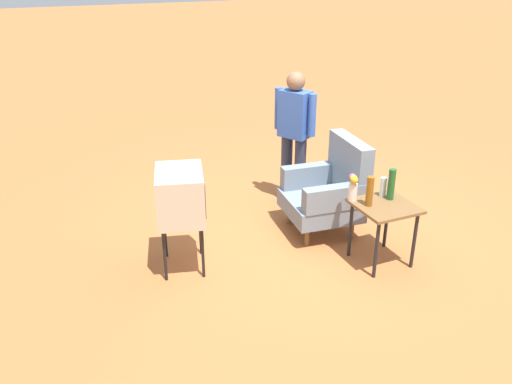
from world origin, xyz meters
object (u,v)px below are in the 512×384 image
at_px(armchair, 330,189).
at_px(tv_on_stand, 180,196).
at_px(bottle_short_clear, 383,187).
at_px(person_standing, 294,130).
at_px(side_table, 384,213).
at_px(bottle_wine_green, 391,184).
at_px(flower_vase, 353,186).
at_px(bottle_tall_amber, 370,191).

height_order(armchair, tv_on_stand, armchair).
relative_size(tv_on_stand, bottle_short_clear, 5.15).
relative_size(tv_on_stand, person_standing, 0.63).
bearing_deg(armchair, side_table, 9.49).
distance_m(tv_on_stand, bottle_wine_green, 2.07).
distance_m(side_table, bottle_short_clear, 0.28).
bearing_deg(bottle_short_clear, bottle_wine_green, 16.06).
bearing_deg(armchair, flower_vase, -10.04).
xyz_separation_m(armchair, flower_vase, (0.58, -0.10, 0.29)).
relative_size(side_table, bottle_wine_green, 2.00).
distance_m(bottle_short_clear, flower_vase, 0.34).
bearing_deg(bottle_short_clear, armchair, -159.74).
bearing_deg(person_standing, bottle_tall_amber, 0.03).
xyz_separation_m(side_table, bottle_wine_green, (-0.09, 0.12, 0.26)).
relative_size(side_table, flower_vase, 2.41).
relative_size(armchair, bottle_short_clear, 5.30).
xyz_separation_m(armchair, bottle_wine_green, (0.71, 0.26, 0.30)).
height_order(bottle_wine_green, bottle_tall_amber, bottle_wine_green).
distance_m(side_table, flower_vase, 0.41).
height_order(side_table, person_standing, person_standing).
xyz_separation_m(armchair, person_standing, (-0.83, -0.02, 0.44)).
bearing_deg(armchair, tv_on_stand, -86.68).
distance_m(person_standing, bottle_wine_green, 1.57).
bearing_deg(armchair, bottle_wine_green, 19.75).
relative_size(tv_on_stand, bottle_tall_amber, 3.43).
relative_size(side_table, bottle_short_clear, 3.20).
height_order(bottle_wine_green, bottle_short_clear, bottle_wine_green).
xyz_separation_m(side_table, person_standing, (-1.63, -0.16, 0.39)).
distance_m(armchair, bottle_wine_green, 0.81).
relative_size(person_standing, bottle_wine_green, 5.12).
bearing_deg(bottle_wine_green, side_table, -53.37).
bearing_deg(side_table, bottle_short_clear, 151.79).
bearing_deg(tv_on_stand, side_table, 69.20).
xyz_separation_m(tv_on_stand, bottle_tall_amber, (0.65, 1.69, 0.01)).
distance_m(bottle_wine_green, bottle_tall_amber, 0.28).
relative_size(armchair, bottle_wine_green, 3.31).
xyz_separation_m(person_standing, bottle_short_clear, (1.45, 0.26, -0.20)).
bearing_deg(side_table, tv_on_stand, -110.80).
distance_m(person_standing, bottle_short_clear, 1.49).
xyz_separation_m(bottle_wine_green, bottle_short_clear, (-0.09, -0.03, -0.06)).
bearing_deg(bottle_wine_green, armchair, -160.25).
bearing_deg(armchair, bottle_short_clear, 20.26).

